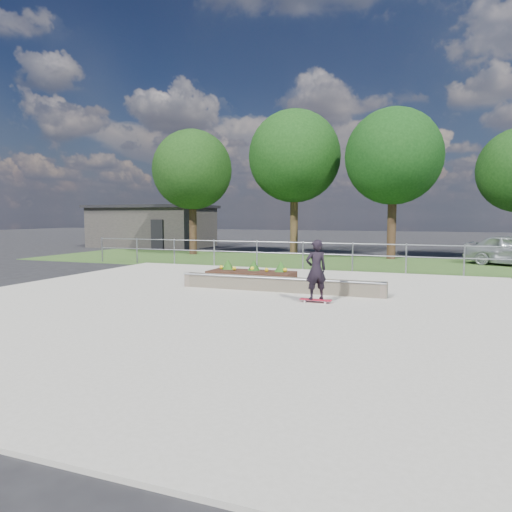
% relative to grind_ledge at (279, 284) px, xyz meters
% --- Properties ---
extents(ground, '(120.00, 120.00, 0.00)m').
position_rel_grind_ledge_xyz_m(ground, '(-0.76, -1.93, -0.26)').
color(ground, black).
rests_on(ground, ground).
extents(grass_verge, '(30.00, 8.00, 0.02)m').
position_rel_grind_ledge_xyz_m(grass_verge, '(-0.76, 9.07, -0.25)').
color(grass_verge, '#2F4E1F').
rests_on(grass_verge, ground).
extents(concrete_slab, '(15.00, 15.00, 0.06)m').
position_rel_grind_ledge_xyz_m(concrete_slab, '(-0.76, -1.93, -0.23)').
color(concrete_slab, '#AAA496').
rests_on(concrete_slab, ground).
extents(fence, '(20.06, 0.06, 1.20)m').
position_rel_grind_ledge_xyz_m(fence, '(-0.76, 5.57, 0.51)').
color(fence, gray).
rests_on(fence, ground).
extents(building, '(8.40, 5.40, 3.00)m').
position_rel_grind_ledge_xyz_m(building, '(-14.76, 16.06, 1.25)').
color(building, '#2E2C29').
rests_on(building, ground).
extents(tree_far_left, '(4.55, 4.55, 7.15)m').
position_rel_grind_ledge_xyz_m(tree_far_left, '(-8.76, 11.07, 4.59)').
color(tree_far_left, black).
rests_on(tree_far_left, ground).
extents(tree_mid_left, '(5.25, 5.25, 8.25)m').
position_rel_grind_ledge_xyz_m(tree_mid_left, '(-3.26, 13.07, 5.34)').
color(tree_mid_left, '#372616').
rests_on(tree_mid_left, ground).
extents(tree_mid_right, '(4.90, 4.90, 7.70)m').
position_rel_grind_ledge_xyz_m(tree_mid_right, '(2.24, 12.07, 4.97)').
color(tree_mid_right, '#311F13').
rests_on(tree_mid_right, ground).
extents(grind_ledge, '(6.00, 0.44, 0.43)m').
position_rel_grind_ledge_xyz_m(grind_ledge, '(0.00, 0.00, 0.00)').
color(grind_ledge, brown).
rests_on(grind_ledge, concrete_slab).
extents(planter_bed, '(3.00, 1.20, 0.61)m').
position_rel_grind_ledge_xyz_m(planter_bed, '(-1.76, 2.34, -0.02)').
color(planter_bed, black).
rests_on(planter_bed, concrete_slab).
extents(skateboarder, '(0.80, 0.60, 1.58)m').
position_rel_grind_ledge_xyz_m(skateboarder, '(1.37, -1.33, 0.62)').
color(skateboarder, silver).
rests_on(skateboarder, concrete_slab).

